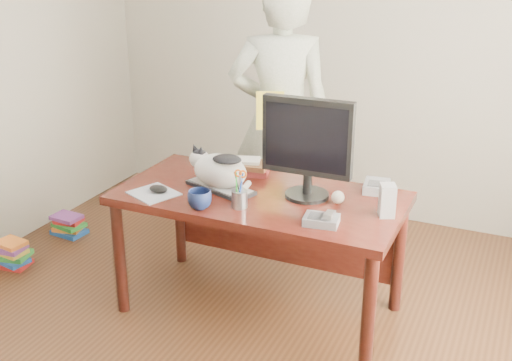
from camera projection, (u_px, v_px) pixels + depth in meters
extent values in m
plane|color=beige|center=(350.00, 42.00, 4.77)|extent=(4.00, 0.00, 4.00)
cube|color=black|center=(260.00, 198.00, 3.60)|extent=(1.60, 0.80, 0.05)
cylinder|color=black|center=(120.00, 258.00, 3.73)|extent=(0.07, 0.07, 0.70)
cylinder|color=black|center=(368.00, 317.00, 3.17)|extent=(0.07, 0.07, 0.70)
cylinder|color=black|center=(180.00, 214.00, 4.31)|extent=(0.07, 0.07, 0.70)
cylinder|color=black|center=(399.00, 257.00, 3.74)|extent=(0.07, 0.07, 0.70)
cube|color=black|center=(283.00, 225.00, 4.02)|extent=(1.45, 0.03, 0.50)
cube|color=black|center=(221.00, 188.00, 3.65)|extent=(0.45, 0.28, 0.02)
cube|color=#AFAEB3|center=(220.00, 186.00, 3.65)|extent=(0.42, 0.25, 0.00)
ellipsoid|color=silver|center=(220.00, 171.00, 3.62)|extent=(0.36, 0.29, 0.20)
ellipsoid|color=silver|center=(199.00, 159.00, 3.68)|extent=(0.15, 0.14, 0.11)
ellipsoid|color=black|center=(199.00, 153.00, 3.67)|extent=(0.10, 0.10, 0.04)
cone|color=black|center=(195.00, 148.00, 3.67)|extent=(0.07, 0.06, 0.07)
cone|color=black|center=(201.00, 150.00, 3.64)|extent=(0.07, 0.07, 0.07)
ellipsoid|color=black|center=(227.00, 159.00, 3.55)|extent=(0.20, 0.18, 0.04)
cylinder|color=silver|center=(246.00, 186.00, 3.58)|extent=(0.06, 0.14, 0.05)
cylinder|color=black|center=(307.00, 195.00, 3.56)|extent=(0.25, 0.25, 0.02)
cylinder|color=black|center=(307.00, 184.00, 3.53)|extent=(0.05, 0.05, 0.11)
cube|color=black|center=(308.00, 137.00, 3.41)|extent=(0.50, 0.06, 0.42)
cube|color=black|center=(306.00, 138.00, 3.39)|extent=(0.46, 0.01, 0.36)
cylinder|color=gray|center=(240.00, 199.00, 3.41)|extent=(0.09, 0.09, 0.09)
cylinder|color=black|center=(237.00, 184.00, 3.39)|extent=(0.03, 0.03, 0.14)
cylinder|color=#0B349D|center=(241.00, 186.00, 3.36)|extent=(0.02, 0.03, 0.14)
cylinder|color=maroon|center=(241.00, 184.00, 3.39)|extent=(0.01, 0.04, 0.14)
cylinder|color=#1A841C|center=(237.00, 185.00, 3.37)|extent=(0.02, 0.03, 0.14)
cylinder|color=#ADADB2|center=(240.00, 184.00, 3.37)|extent=(0.01, 0.02, 0.10)
cylinder|color=#ADADB2|center=(241.00, 184.00, 3.36)|extent=(0.02, 0.02, 0.10)
torus|color=#E85B0C|center=(238.00, 173.00, 3.35)|extent=(0.04, 0.02, 0.04)
torus|color=#E85B0C|center=(243.00, 174.00, 3.34)|extent=(0.04, 0.02, 0.04)
cube|color=#B5B9C2|center=(154.00, 193.00, 3.60)|extent=(0.31, 0.30, 0.01)
ellipsoid|color=black|center=(158.00, 189.00, 3.60)|extent=(0.13, 0.11, 0.04)
imported|color=#0C1533|center=(200.00, 199.00, 3.39)|extent=(0.17, 0.17, 0.10)
cube|color=slate|center=(321.00, 220.00, 3.22)|extent=(0.19, 0.15, 0.04)
cube|color=#464648|center=(315.00, 216.00, 3.21)|extent=(0.08, 0.10, 0.01)
cube|color=#ADADB2|center=(329.00, 214.00, 3.20)|extent=(0.06, 0.15, 0.05)
cube|color=#ADADAF|center=(387.00, 200.00, 3.29)|extent=(0.10, 0.11, 0.17)
sphere|color=white|center=(338.00, 197.00, 3.46)|extent=(0.07, 0.07, 0.07)
cube|color=#481313|center=(249.00, 170.00, 3.90)|extent=(0.27, 0.23, 0.04)
cube|color=#50311B|center=(251.00, 165.00, 3.88)|extent=(0.23, 0.18, 0.03)
cube|color=silver|center=(247.00, 160.00, 3.88)|extent=(0.18, 0.16, 0.02)
cube|color=slate|center=(377.00, 187.00, 3.63)|extent=(0.16, 0.20, 0.05)
cube|color=#464648|center=(376.00, 184.00, 3.59)|extent=(0.10, 0.10, 0.01)
imported|color=white|center=(280.00, 120.00, 4.29)|extent=(0.81, 0.69, 1.89)
cube|color=yellow|center=(270.00, 111.00, 4.11)|extent=(0.21, 0.17, 0.25)
cube|color=#AE1A18|center=(13.00, 263.00, 4.36)|extent=(0.25, 0.19, 0.03)
cube|color=navy|center=(13.00, 260.00, 4.34)|extent=(0.23, 0.18, 0.03)
cube|color=#257E2B|center=(11.00, 255.00, 4.35)|extent=(0.27, 0.22, 0.03)
cube|color=gold|center=(11.00, 251.00, 4.32)|extent=(0.21, 0.16, 0.03)
cube|color=#6C3482|center=(8.00, 248.00, 4.31)|extent=(0.23, 0.17, 0.03)
cube|color=orange|center=(11.00, 243.00, 4.31)|extent=(0.21, 0.17, 0.03)
cube|color=navy|center=(69.00, 232.00, 4.81)|extent=(0.25, 0.19, 0.03)
cube|color=orange|center=(69.00, 227.00, 4.81)|extent=(0.22, 0.19, 0.03)
cube|color=#257E2B|center=(69.00, 225.00, 4.78)|extent=(0.24, 0.19, 0.03)
cube|color=#AE1A18|center=(69.00, 220.00, 4.79)|extent=(0.21, 0.16, 0.03)
cube|color=#6C3482|center=(66.00, 217.00, 4.77)|extent=(0.22, 0.17, 0.03)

